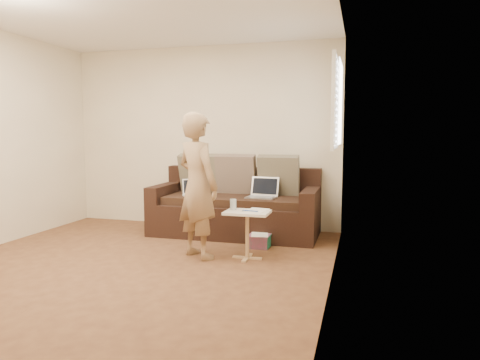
% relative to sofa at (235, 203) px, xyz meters
% --- Properties ---
extents(floor, '(4.50, 4.50, 0.00)m').
position_rel_sofa_xyz_m(floor, '(-0.63, -1.77, -0.42)').
color(floor, '#4F2E1D').
rests_on(floor, ground).
extents(ceiling, '(4.50, 4.50, 0.00)m').
position_rel_sofa_xyz_m(ceiling, '(-0.63, -1.77, 2.18)').
color(ceiling, white).
rests_on(ceiling, wall_back).
extents(wall_back, '(4.00, 0.00, 4.00)m').
position_rel_sofa_xyz_m(wall_back, '(-0.63, 0.48, 0.87)').
color(wall_back, beige).
rests_on(wall_back, ground).
extents(wall_right, '(0.00, 4.50, 4.50)m').
position_rel_sofa_xyz_m(wall_right, '(1.37, -1.77, 0.87)').
color(wall_right, beige).
rests_on(wall_right, ground).
extents(window_blinds, '(0.12, 0.88, 1.08)m').
position_rel_sofa_xyz_m(window_blinds, '(1.32, -0.27, 1.28)').
color(window_blinds, white).
rests_on(window_blinds, wall_right).
extents(sofa, '(2.20, 0.95, 0.85)m').
position_rel_sofa_xyz_m(sofa, '(0.00, 0.00, 0.00)').
color(sofa, black).
rests_on(sofa, ground).
extents(pillow_left, '(0.55, 0.29, 0.57)m').
position_rel_sofa_xyz_m(pillow_left, '(-0.60, 0.24, 0.37)').
color(pillow_left, brown).
rests_on(pillow_left, sofa).
extents(pillow_mid, '(0.55, 0.27, 0.57)m').
position_rel_sofa_xyz_m(pillow_mid, '(-0.05, 0.23, 0.37)').
color(pillow_mid, brown).
rests_on(pillow_mid, sofa).
extents(pillow_right, '(0.55, 0.28, 0.57)m').
position_rel_sofa_xyz_m(pillow_right, '(0.55, 0.21, 0.37)').
color(pillow_right, brown).
rests_on(pillow_right, sofa).
extents(laptop_silver, '(0.40, 0.31, 0.25)m').
position_rel_sofa_xyz_m(laptop_silver, '(0.38, -0.07, 0.10)').
color(laptop_silver, '#B7BABC').
rests_on(laptop_silver, sofa).
extents(laptop_white, '(0.39, 0.37, 0.23)m').
position_rel_sofa_xyz_m(laptop_white, '(-0.50, -0.15, 0.10)').
color(laptop_white, white).
rests_on(laptop_white, sofa).
extents(person, '(0.70, 0.64, 1.59)m').
position_rel_sofa_xyz_m(person, '(-0.09, -1.15, 0.37)').
color(person, '#91764F').
rests_on(person, ground).
extents(side_table, '(0.48, 0.33, 0.52)m').
position_rel_sofa_xyz_m(side_table, '(0.45, -1.08, -0.16)').
color(side_table, silver).
rests_on(side_table, ground).
extents(drinking_glass, '(0.07, 0.07, 0.12)m').
position_rel_sofa_xyz_m(drinking_glass, '(0.28, -1.04, 0.16)').
color(drinking_glass, silver).
rests_on(drinking_glass, side_table).
extents(scissors, '(0.20, 0.14, 0.02)m').
position_rel_sofa_xyz_m(scissors, '(0.49, -1.10, 0.11)').
color(scissors, silver).
rests_on(scissors, side_table).
extents(paper_on_table, '(0.25, 0.33, 0.00)m').
position_rel_sofa_xyz_m(paper_on_table, '(0.53, -1.01, 0.10)').
color(paper_on_table, white).
rests_on(paper_on_table, side_table).
extents(striped_box, '(0.25, 0.25, 0.16)m').
position_rel_sofa_xyz_m(striped_box, '(0.47, -0.58, -0.35)').
color(striped_box, '#D9207A').
rests_on(striped_box, ground).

